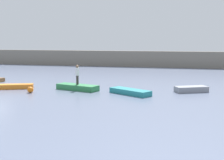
{
  "coord_description": "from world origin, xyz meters",
  "views": [
    {
      "loc": [
        17.71,
        -26.09,
        4.53
      ],
      "look_at": [
        10.64,
        2.27,
        0.7
      ],
      "focal_mm": 50.43,
      "sensor_mm": 36.0,
      "label": 1
    }
  ],
  "objects": [
    {
      "name": "mooring_buoy",
      "position": [
        4.64,
        -2.27,
        0.26
      ],
      "size": [
        0.52,
        0.52,
        0.52
      ],
      "primitive_type": "sphere",
      "color": "orange",
      "rests_on": "ground_plane"
    },
    {
      "name": "embankment_wall",
      "position": [
        0.0,
        24.79,
        1.29
      ],
      "size": [
        80.0,
        1.2,
        2.59
      ],
      "primitive_type": "cube",
      "color": "gray",
      "rests_on": "ground_plane"
    },
    {
      "name": "rowboat_teal",
      "position": [
        12.99,
        -0.96,
        0.21
      ],
      "size": [
        3.77,
        2.95,
        0.43
      ],
      "primitive_type": "cube",
      "rotation": [
        0.0,
        0.0,
        -0.55
      ],
      "color": "teal",
      "rests_on": "ground_plane"
    },
    {
      "name": "rowboat_green",
      "position": [
        8.0,
        0.1,
        0.24
      ],
      "size": [
        4.12,
        2.3,
        0.49
      ],
      "primitive_type": "cube",
      "rotation": [
        0.0,
        0.0,
        -0.29
      ],
      "color": "#2D7F47",
      "rests_on": "ground_plane"
    },
    {
      "name": "rowboat_grey",
      "position": [
        17.87,
        1.43,
        0.24
      ],
      "size": [
        2.97,
        2.23,
        0.49
      ],
      "primitive_type": "cube",
      "rotation": [
        0.0,
        0.0,
        0.46
      ],
      "color": "gray",
      "rests_on": "ground_plane"
    },
    {
      "name": "rowboat_orange",
      "position": [
        2.1,
        -0.69,
        0.21
      ],
      "size": [
        3.55,
        2.22,
        0.42
      ],
      "primitive_type": "cube",
      "rotation": [
        0.0,
        0.0,
        0.41
      ],
      "color": "orange",
      "rests_on": "ground_plane"
    },
    {
      "name": "person_white_shirt",
      "position": [
        8.0,
        0.1,
        1.47
      ],
      "size": [
        0.32,
        0.32,
        1.76
      ],
      "color": "#38332D",
      "rests_on": "rowboat_green"
    }
  ]
}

